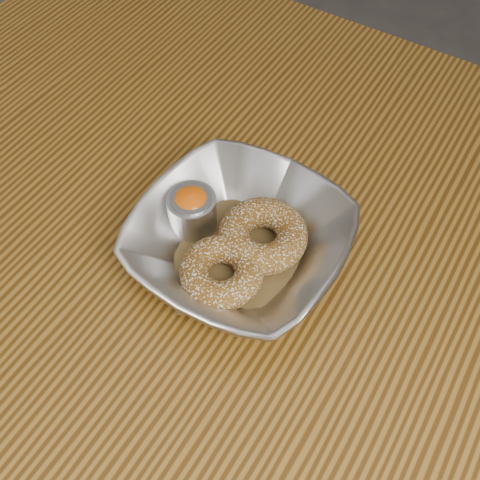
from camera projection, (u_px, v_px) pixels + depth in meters
The scene contains 7 objects.
ground_plane at pixel (260, 419), 1.27m from camera, with size 4.00×4.00×0.00m, color #565659.
table at pixel (275, 265), 0.74m from camera, with size 1.20×0.80×0.75m.
serving_bowl at pixel (240, 241), 0.60m from camera, with size 0.23×0.23×0.06m, color #B8BBC0.
parchment at pixel (240, 251), 0.62m from camera, with size 0.14×0.14×0.00m, color brown.
donut_back at pixel (263, 235), 0.61m from camera, with size 0.10×0.10×0.03m, color brown.
donut_front at pixel (222, 272), 0.58m from camera, with size 0.09×0.09×0.03m, color brown.
ramekin at pixel (192, 210), 0.62m from camera, with size 0.05×0.05×0.05m.
Camera 1 is at (0.17, -0.36, 1.27)m, focal length 42.00 mm.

